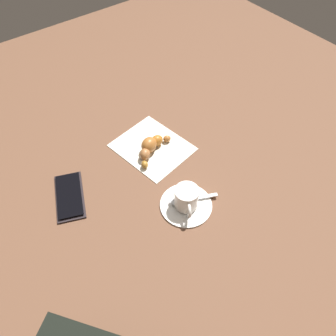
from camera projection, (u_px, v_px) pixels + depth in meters
ground_plane at (164, 179)px, 0.86m from camera, size 1.80×1.80×0.00m
saucer at (186, 204)px, 0.81m from camera, size 0.13×0.13×0.01m
espresso_cup at (187, 198)px, 0.78m from camera, size 0.08×0.06×0.05m
teaspoon at (185, 200)px, 0.81m from camera, size 0.06×0.12×0.01m
sugar_packet at (188, 192)px, 0.82m from camera, size 0.05×0.06×0.01m
napkin at (152, 147)px, 0.93m from camera, size 0.22×0.20×0.00m
croissant at (150, 146)px, 0.90m from camera, size 0.08×0.13×0.04m
cell_phone at (69, 196)px, 0.82m from camera, size 0.16×0.12×0.01m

